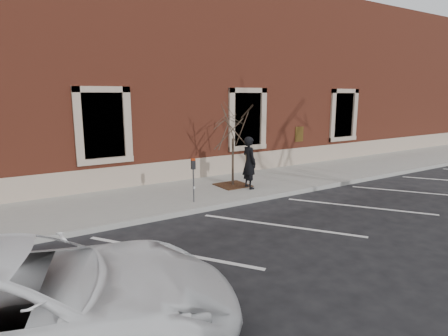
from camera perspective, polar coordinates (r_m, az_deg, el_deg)
ground at (r=11.85m, az=1.56°, el=-5.70°), size 120.00×120.00×0.00m
sidewalk_near at (r=13.26m, az=-2.66°, el=-3.53°), size 40.00×3.50×0.15m
curb_near at (r=11.79m, az=1.70°, el=-5.41°), size 40.00×0.12×0.15m
parking_stripes at (r=10.19m, az=8.55°, el=-8.66°), size 28.00×4.40×0.01m
building_civic at (r=18.29m, az=-12.36°, el=12.67°), size 40.00×8.62×8.00m
man at (r=13.19m, az=3.87°, el=0.81°), size 0.49×0.71×1.85m
parking_meter at (r=11.49m, az=-4.70°, el=-0.61°), size 0.12×0.10×1.37m
tree_grate at (r=13.74m, az=1.33°, el=-2.62°), size 1.11×1.11×0.03m
sapling at (r=13.39m, az=1.38°, el=6.53°), size 1.89×1.89×3.15m
white_truck at (r=5.68m, az=-29.48°, el=-18.04°), size 6.34×4.25×1.62m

